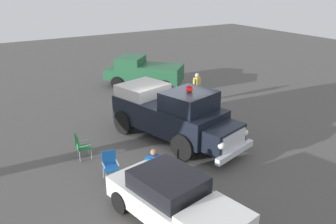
% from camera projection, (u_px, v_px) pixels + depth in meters
% --- Properties ---
extents(ground_plane, '(60.00, 60.00, 0.00)m').
position_uv_depth(ground_plane, '(174.00, 141.00, 14.88)').
color(ground_plane, '#514F4C').
extents(vintage_fire_truck, '(3.68, 6.31, 2.59)m').
position_uv_depth(vintage_fire_truck, '(172.00, 113.00, 14.62)').
color(vintage_fire_truck, black).
rests_on(vintage_fire_truck, ground).
extents(classic_hot_rod, '(2.60, 4.62, 1.46)m').
position_uv_depth(classic_hot_rod, '(176.00, 201.00, 9.58)').
color(classic_hot_rod, black).
rests_on(classic_hot_rod, ground).
extents(parked_pickup, '(4.60, 4.73, 1.90)m').
position_uv_depth(parked_pickup, '(144.00, 72.00, 21.95)').
color(parked_pickup, black).
rests_on(parked_pickup, ground).
extents(lawn_chair_near_truck, '(0.69, 0.69, 1.02)m').
position_uv_depth(lawn_chair_near_truck, '(153.00, 169.00, 11.52)').
color(lawn_chair_near_truck, '#B7BABF').
rests_on(lawn_chair_near_truck, ground).
extents(lawn_chair_by_car, '(0.55, 0.56, 1.02)m').
position_uv_depth(lawn_chair_by_car, '(80.00, 145.00, 13.19)').
color(lawn_chair_by_car, '#B7BABF').
rests_on(lawn_chair_by_car, ground).
extents(lawn_chair_spare, '(0.59, 0.58, 1.02)m').
position_uv_depth(lawn_chair_spare, '(110.00, 163.00, 11.87)').
color(lawn_chair_spare, '#B7BABF').
rests_on(lawn_chair_spare, ground).
extents(spectator_seated, '(0.65, 0.62, 1.29)m').
position_uv_depth(spectator_seated, '(155.00, 164.00, 11.60)').
color(spectator_seated, '#383842').
rests_on(spectator_seated, ground).
extents(spectator_standing, '(0.63, 0.41, 1.68)m').
position_uv_depth(spectator_standing, '(197.00, 86.00, 19.14)').
color(spectator_standing, '#2D334C').
rests_on(spectator_standing, ground).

